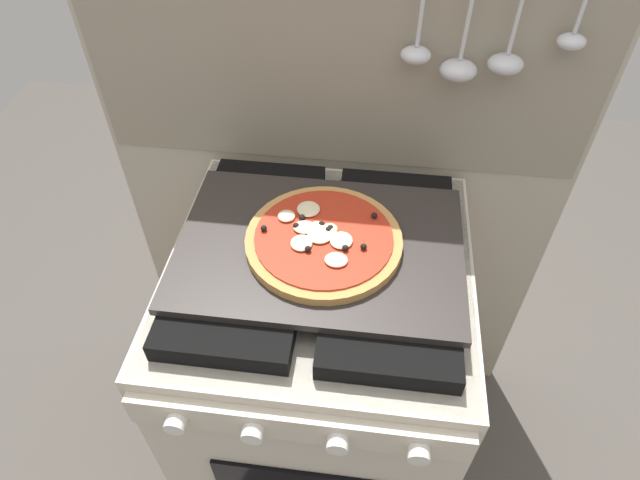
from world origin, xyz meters
TOP-DOWN VIEW (x-y plane):
  - ground_plane at (0.00, 0.00)m, footprint 4.00×4.00m
  - kitchen_backsplash at (0.00, 0.33)m, footprint 1.10×0.09m
  - stove at (-0.00, -0.00)m, footprint 0.60×0.64m
  - baking_tray at (0.00, 0.00)m, footprint 0.54×0.38m
  - pizza_left at (0.01, -0.00)m, footprint 0.30×0.30m

SIDE VIEW (x-z plane):
  - ground_plane at x=0.00m, z-range 0.00..0.00m
  - stove at x=0.00m, z-range 0.00..0.90m
  - kitchen_backsplash at x=0.00m, z-range 0.01..1.56m
  - baking_tray at x=0.00m, z-range 0.90..0.92m
  - pizza_left at x=0.01m, z-range 0.91..0.94m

